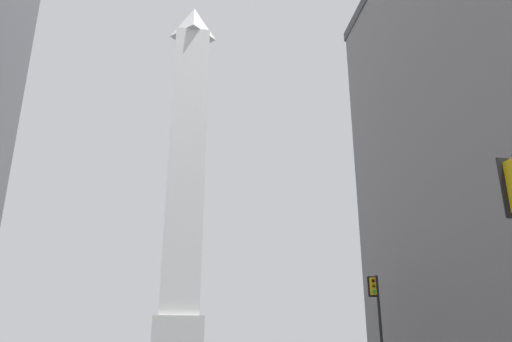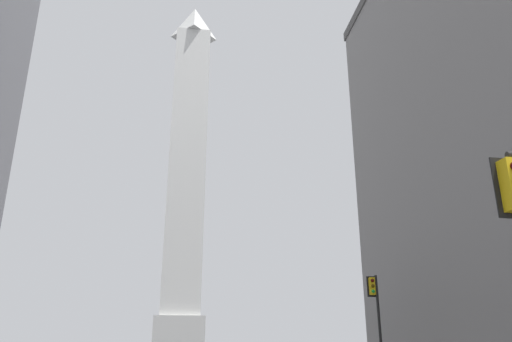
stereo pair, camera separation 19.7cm
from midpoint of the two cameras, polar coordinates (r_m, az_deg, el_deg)
The scene contains 2 objects.
obelisk at distance 88.07m, azimuth -7.81°, elevation -0.02°, with size 7.84×7.84×65.36m.
traffic_light_mid_right at distance 33.87m, azimuth 13.75°, elevation -15.10°, with size 0.76×0.52×6.24m.
Camera 2 is at (1.04, -0.49, 1.68)m, focal length 35.00 mm.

